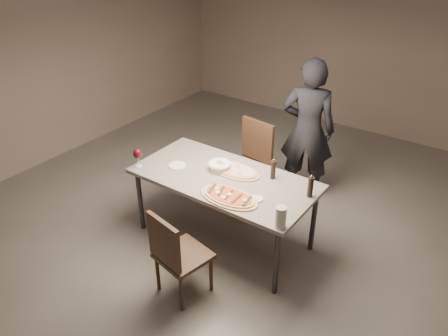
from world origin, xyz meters
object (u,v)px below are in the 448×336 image
Objects in this scene: zucchini_pizza at (229,197)px; diner at (308,130)px; dining_table at (224,182)px; pepper_mill_left at (310,187)px; bread_basket at (219,165)px; ham_pizza at (234,170)px; carafe at (281,217)px; chair_far at (250,159)px; chair_near at (175,252)px.

zucchini_pizza is 1.56m from diner.
pepper_mill_left reaches higher than dining_table.
bread_basket is 1.25m from diner.
ham_pizza is 2.92× the size of carafe.
bread_basket is 0.74m from chair_far.
carafe is 0.22× the size of chair_near.
carafe reaches higher than dining_table.
bread_basket is (-0.12, 0.09, 0.11)m from dining_table.
ham_pizza is 2.51× the size of pepper_mill_left.
zucchini_pizza is at bearing 170.22° from carafe.
bread_basket is 0.14× the size of diner.
bread_basket reaches higher than ham_pizza.
diner reaches higher than carafe.
ham_pizza is 0.97m from carafe.
dining_table is at bearing -36.78° from bread_basket.
carafe is (0.00, -0.55, -0.01)m from pepper_mill_left.
chair_far reaches higher than carafe.
pepper_mill_left is at bearing 97.15° from diner.
carafe is (0.58, -0.10, 0.08)m from zucchini_pizza.
ham_pizza is at bearing 100.28° from zucchini_pizza.
bread_basket is 1.04× the size of pepper_mill_left.
zucchini_pizza is 1.17m from chair_far.
ham_pizza is at bearing -178.33° from pepper_mill_left.
carafe is at bearing 88.97° from diner.
diner is (0.45, 0.49, 0.29)m from chair_far.
chair_near is (0.13, -0.89, -0.21)m from dining_table.
carafe is 0.20× the size of chair_far.
pepper_mill_left is (0.58, 0.45, 0.09)m from zucchini_pizza.
chair_near is at bearing -81.89° from dining_table.
chair_near reaches higher than ham_pizza.
dining_table is 1.84× the size of chair_far.
diner reaches higher than bread_basket.
bread_basket is 1.06m from carafe.
pepper_mill_left reaches higher than ham_pizza.
ham_pizza is 0.33× the size of diner.
pepper_mill_left is 0.23× the size of chair_far.
chair_far is at bearing 27.50° from diner.
diner is (-0.56, 1.65, -0.00)m from carafe.
pepper_mill_left is (0.95, 0.08, 0.06)m from bread_basket.
chair_near reaches higher than zucchini_pizza.
chair_far is (-1.02, 1.16, -0.30)m from carafe.
carafe is at bearing -26.29° from bread_basket.
pepper_mill_left is 1.32m from chair_near.
dining_table is 1.31m from diner.
bread_basket is 0.27× the size of chair_near.
diner reaches higher than dining_table.
zucchini_pizza is at bearing -45.02° from bread_basket.
bread_basket is at bearing 153.71° from carafe.
ham_pizza is (0.02, 0.14, 0.07)m from dining_table.
dining_table is at bearing 109.20° from chair_near.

